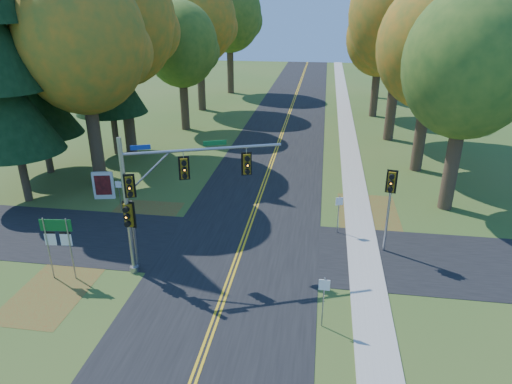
# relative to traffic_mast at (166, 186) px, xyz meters

# --- Properties ---
(ground) EXTENTS (160.00, 160.00, 0.00)m
(ground) POSITION_rel_traffic_mast_xyz_m (2.89, 0.37, -4.19)
(ground) COLOR #30561E
(ground) RESTS_ON ground
(road_main) EXTENTS (8.00, 160.00, 0.02)m
(road_main) POSITION_rel_traffic_mast_xyz_m (2.89, 0.37, -4.18)
(road_main) COLOR black
(road_main) RESTS_ON ground
(road_cross) EXTENTS (60.00, 6.00, 0.02)m
(road_cross) POSITION_rel_traffic_mast_xyz_m (2.89, 2.37, -4.18)
(road_cross) COLOR black
(road_cross) RESTS_ON ground
(centerline_left) EXTENTS (0.10, 160.00, 0.01)m
(centerline_left) POSITION_rel_traffic_mast_xyz_m (2.79, 0.37, -4.17)
(centerline_left) COLOR gold
(centerline_left) RESTS_ON road_main
(centerline_right) EXTENTS (0.10, 160.00, 0.01)m
(centerline_right) POSITION_rel_traffic_mast_xyz_m (2.99, 0.37, -4.17)
(centerline_right) COLOR gold
(centerline_right) RESTS_ON road_main
(sidewalk_east) EXTENTS (1.60, 160.00, 0.06)m
(sidewalk_east) POSITION_rel_traffic_mast_xyz_m (9.09, 0.37, -4.16)
(sidewalk_east) COLOR #9E998E
(sidewalk_east) RESTS_ON ground
(leaf_patch_w_near) EXTENTS (4.00, 6.00, 0.00)m
(leaf_patch_w_near) POSITION_rel_traffic_mast_xyz_m (-3.61, 4.37, -4.18)
(leaf_patch_w_near) COLOR brown
(leaf_patch_w_near) RESTS_ON ground
(leaf_patch_e) EXTENTS (3.50, 8.00, 0.00)m
(leaf_patch_e) POSITION_rel_traffic_mast_xyz_m (9.69, 6.37, -4.18)
(leaf_patch_e) COLOR brown
(leaf_patch_e) RESTS_ON ground
(leaf_patch_w_far) EXTENTS (3.00, 5.00, 0.00)m
(leaf_patch_w_far) POSITION_rel_traffic_mast_xyz_m (-4.61, -2.63, -4.18)
(leaf_patch_w_far) COLOR brown
(leaf_patch_w_far) RESTS_ON ground
(tree_w_a) EXTENTS (8.00, 8.00, 14.15)m
(tree_w_a) POSITION_rel_traffic_mast_xyz_m (-8.24, 9.75, 5.29)
(tree_w_a) COLOR #38281C
(tree_w_a) RESTS_ON ground
(tree_e_a) EXTENTS (7.20, 7.20, 12.73)m
(tree_e_a) POSITION_rel_traffic_mast_xyz_m (14.46, 9.14, 4.34)
(tree_e_a) COLOR #38281C
(tree_e_a) RESTS_ON ground
(tree_w_b) EXTENTS (8.60, 8.60, 15.38)m
(tree_w_b) POSITION_rel_traffic_mast_xyz_m (-8.83, 16.66, 6.18)
(tree_w_b) COLOR #38281C
(tree_w_b) RESTS_ON ground
(tree_e_b) EXTENTS (7.60, 7.60, 13.33)m
(tree_e_b) POSITION_rel_traffic_mast_xyz_m (13.86, 15.95, 4.71)
(tree_e_b) COLOR #38281C
(tree_e_b) RESTS_ON ground
(tree_w_c) EXTENTS (6.80, 6.80, 11.91)m
(tree_w_c) POSITION_rel_traffic_mast_xyz_m (-6.65, 24.84, 3.75)
(tree_w_c) COLOR #38281C
(tree_w_c) RESTS_ON ground
(tree_e_c) EXTENTS (8.80, 8.80, 15.79)m
(tree_e_c) POSITION_rel_traffic_mast_xyz_m (12.77, 24.06, 6.47)
(tree_e_c) COLOR #38281C
(tree_e_c) RESTS_ON ground
(tree_w_d) EXTENTS (8.20, 8.20, 14.56)m
(tree_w_d) POSITION_rel_traffic_mast_xyz_m (-7.23, 33.56, 5.59)
(tree_w_d) COLOR #38281C
(tree_w_d) RESTS_ON ground
(tree_e_d) EXTENTS (7.00, 7.00, 12.32)m
(tree_e_d) POSITION_rel_traffic_mast_xyz_m (12.15, 33.24, 4.05)
(tree_e_d) COLOR #38281C
(tree_e_d) RESTS_ON ground
(tree_w_e) EXTENTS (8.40, 8.40, 14.97)m
(tree_w_e) POSITION_rel_traffic_mast_xyz_m (-6.03, 44.46, 5.88)
(tree_w_e) COLOR #38281C
(tree_w_e) RESTS_ON ground
(tree_e_e) EXTENTS (7.80, 7.80, 13.74)m
(tree_e_e) POSITION_rel_traffic_mast_xyz_m (13.36, 43.95, 5.00)
(tree_e_e) COLOR #38281C
(tree_e_e) RESTS_ON ground
(pine_b) EXTENTS (5.60, 5.60, 17.31)m
(pine_b) POSITION_rel_traffic_mast_xyz_m (-13.11, 11.37, 3.97)
(pine_b) COLOR #38281C
(pine_b) RESTS_ON ground
(pine_c) EXTENTS (5.60, 5.60, 20.56)m
(pine_c) POSITION_rel_traffic_mast_xyz_m (-10.11, 16.37, 5.50)
(pine_c) COLOR #38281C
(pine_c) RESTS_ON ground
(traffic_mast) EXTENTS (6.76, 2.87, 6.52)m
(traffic_mast) POSITION_rel_traffic_mast_xyz_m (0.00, 0.00, 0.00)
(traffic_mast) COLOR gray
(traffic_mast) RESTS_ON ground
(east_signal_pole) EXTENTS (0.51, 0.60, 4.44)m
(east_signal_pole) POSITION_rel_traffic_mast_xyz_m (10.08, 2.97, -0.82)
(east_signal_pole) COLOR gray
(east_signal_pole) RESTS_ON ground
(ped_signal_pole) EXTENTS (0.57, 0.66, 3.60)m
(ped_signal_pole) POSITION_rel_traffic_mast_xyz_m (-1.62, -0.52, -1.51)
(ped_signal_pole) COLOR gray
(ped_signal_pole) RESTS_ON ground
(route_sign_cluster) EXTENTS (1.42, 0.20, 3.05)m
(route_sign_cluster) POSITION_rel_traffic_mast_xyz_m (-4.63, -1.55, -2.04)
(route_sign_cluster) COLOR gray
(route_sign_cluster) RESTS_ON ground
(info_kiosk) EXTENTS (1.32, 0.44, 1.81)m
(info_kiosk) POSITION_rel_traffic_mast_xyz_m (-6.90, 7.31, -3.29)
(info_kiosk) COLOR silver
(info_kiosk) RESTS_ON ground
(reg_sign_e_north) EXTENTS (0.40, 0.17, 2.18)m
(reg_sign_e_north) POSITION_rel_traffic_mast_xyz_m (7.80, 4.78, -2.70)
(reg_sign_e_north) COLOR gray
(reg_sign_e_north) RESTS_ON ground
(reg_sign_e_south) EXTENTS (0.42, 0.07, 2.22)m
(reg_sign_e_south) POSITION_rel_traffic_mast_xyz_m (7.09, -3.22, -2.67)
(reg_sign_e_south) COLOR gray
(reg_sign_e_south) RESTS_ON ground
(reg_sign_w) EXTENTS (0.38, 0.06, 1.96)m
(reg_sign_w) POSITION_rel_traffic_mast_xyz_m (-5.11, 5.76, -2.85)
(reg_sign_w) COLOR gray
(reg_sign_w) RESTS_ON ground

